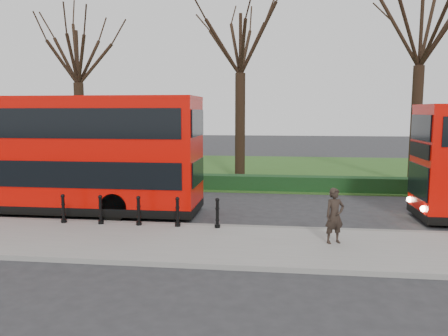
# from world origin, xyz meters

# --- Properties ---
(ground) EXTENTS (120.00, 120.00, 0.00)m
(ground) POSITION_xyz_m (0.00, 0.00, 0.00)
(ground) COLOR #28282B
(ground) RESTS_ON ground
(pavement) EXTENTS (60.00, 4.00, 0.15)m
(pavement) POSITION_xyz_m (0.00, -3.00, 0.07)
(pavement) COLOR gray
(pavement) RESTS_ON ground
(kerb) EXTENTS (60.00, 0.25, 0.16)m
(kerb) POSITION_xyz_m (0.00, -1.00, 0.07)
(kerb) COLOR slate
(kerb) RESTS_ON ground
(grass_verge) EXTENTS (60.00, 18.00, 0.06)m
(grass_verge) POSITION_xyz_m (0.00, 15.00, 0.03)
(grass_verge) COLOR #2D521B
(grass_verge) RESTS_ON ground
(hedge) EXTENTS (60.00, 0.90, 0.80)m
(hedge) POSITION_xyz_m (0.00, 6.80, 0.40)
(hedge) COLOR black
(hedge) RESTS_ON ground
(yellow_line_outer) EXTENTS (60.00, 0.10, 0.01)m
(yellow_line_outer) POSITION_xyz_m (0.00, -0.70, 0.01)
(yellow_line_outer) COLOR yellow
(yellow_line_outer) RESTS_ON ground
(yellow_line_inner) EXTENTS (60.00, 0.10, 0.01)m
(yellow_line_inner) POSITION_xyz_m (0.00, -0.50, 0.01)
(yellow_line_inner) COLOR yellow
(yellow_line_inner) RESTS_ON ground
(tree_left) EXTENTS (6.87, 6.87, 10.74)m
(tree_left) POSITION_xyz_m (-8.00, 10.00, 7.80)
(tree_left) COLOR black
(tree_left) RESTS_ON ground
(tree_mid) EXTENTS (7.43, 7.43, 11.61)m
(tree_mid) POSITION_xyz_m (2.00, 10.00, 8.44)
(tree_mid) COLOR black
(tree_mid) RESTS_ON ground
(tree_right) EXTENTS (7.79, 7.79, 12.18)m
(tree_right) POSITION_xyz_m (12.00, 10.00, 8.86)
(tree_right) COLOR black
(tree_right) RESTS_ON ground
(bollard_row) EXTENTS (5.78, 0.15, 1.00)m
(bollard_row) POSITION_xyz_m (-0.61, -1.35, 0.65)
(bollard_row) COLOR black
(bollard_row) RESTS_ON pavement
(bus_lead) EXTENTS (11.90, 2.73, 4.74)m
(bus_lead) POSITION_xyz_m (-4.83, 0.88, 2.39)
(bus_lead) COLOR red
(bus_lead) RESTS_ON ground
(pedestrian) EXTENTS (0.73, 0.62, 1.71)m
(pedestrian) POSITION_xyz_m (6.00, -2.67, 1.00)
(pedestrian) COLOR black
(pedestrian) RESTS_ON pavement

